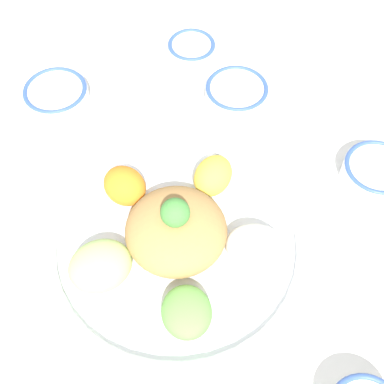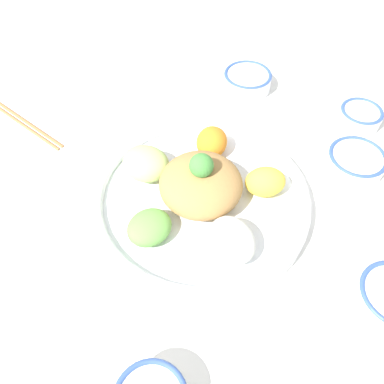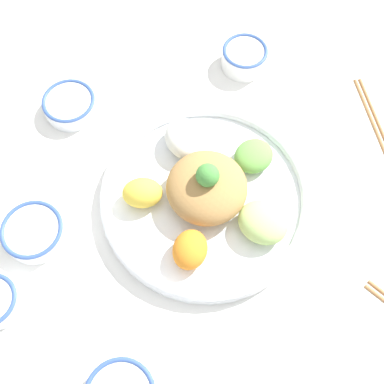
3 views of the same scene
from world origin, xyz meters
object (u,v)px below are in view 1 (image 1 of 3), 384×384
at_px(rice_bowl_plain, 376,172).
at_px(rice_bowl_blue, 192,51).
at_px(salad_platter, 176,241).
at_px(serving_spoon_main, 342,104).
at_px(sauce_bowl_red, 236,93).
at_px(sauce_bowl_far, 57,96).

bearing_deg(rice_bowl_plain, rice_bowl_blue, -136.84).
relative_size(salad_platter, serving_spoon_main, 2.58).
height_order(rice_bowl_blue, rice_bowl_plain, rice_bowl_blue).
height_order(sauce_bowl_red, sauce_bowl_far, sauce_bowl_far).
height_order(sauce_bowl_red, rice_bowl_plain, same).
height_order(sauce_bowl_red, serving_spoon_main, sauce_bowl_red).
height_order(salad_platter, rice_bowl_plain, salad_platter).
relative_size(rice_bowl_plain, serving_spoon_main, 0.71).
distance_m(salad_platter, rice_bowl_plain, 0.32).
height_order(salad_platter, serving_spoon_main, salad_platter).
bearing_deg(rice_bowl_blue, sauce_bowl_far, -67.98).
bearing_deg(sauce_bowl_red, rice_bowl_plain, 47.84).
bearing_deg(rice_bowl_blue, serving_spoon_main, 63.00).
relative_size(sauce_bowl_red, serving_spoon_main, 0.73).
bearing_deg(rice_bowl_blue, rice_bowl_plain, 43.16).
relative_size(salad_platter, rice_bowl_plain, 3.63).
xyz_separation_m(rice_bowl_blue, rice_bowl_plain, (0.28, 0.26, -0.00)).
distance_m(rice_bowl_blue, rice_bowl_plain, 0.38).
bearing_deg(salad_platter, rice_bowl_blue, 173.24).
bearing_deg(sauce_bowl_red, serving_spoon_main, 83.16).
xyz_separation_m(salad_platter, rice_bowl_plain, (-0.10, 0.30, -0.01)).
distance_m(salad_platter, serving_spoon_main, 0.38).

